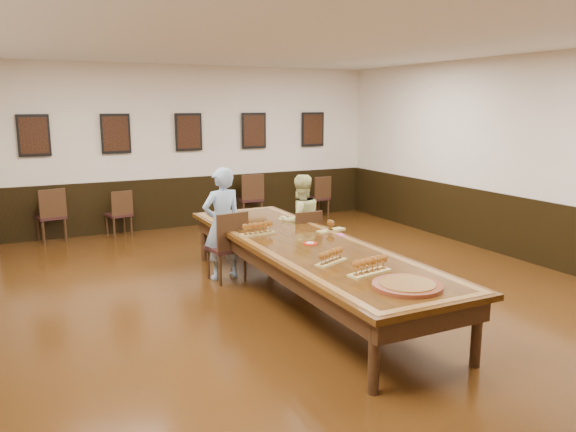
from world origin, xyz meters
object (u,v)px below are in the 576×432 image
spare_chair_d (317,197)px  spare_chair_c (250,197)px  carved_platter (407,286)px  chair_man (226,246)px  person_woman (300,222)px  conference_table (306,254)px  chair_woman (303,239)px  spare_chair_a (50,215)px  spare_chair_b (118,213)px  person_man (222,224)px

spare_chair_d → spare_chair_c: bearing=-17.5°
spare_chair_d → carved_platter: size_ratio=1.29×
spare_chair_c → chair_man: bearing=67.6°
spare_chair_c → carved_platter: bearing=84.5°
person_woman → conference_table: person_woman is taller
chair_woman → spare_chair_a: 4.82m
carved_platter → spare_chair_b: bearing=102.7°
person_man → conference_table: person_man is taller
chair_man → person_woman: person_woman is taller
spare_chair_b → carved_platter: (1.50, -6.67, 0.34)m
carved_platter → conference_table: bearing=90.7°
spare_chair_a → spare_chair_d: size_ratio=1.07×
spare_chair_c → carved_platter: 6.93m
chair_woman → spare_chair_c: bearing=-98.2°
spare_chair_a → person_man: (2.03, -3.45, 0.31)m
conference_table → spare_chair_a: bearing=118.9°
person_man → spare_chair_a: bearing=-65.9°
spare_chair_a → carved_platter: (2.67, -6.75, 0.29)m
chair_man → carved_platter: 3.27m
spare_chair_c → chair_woman: bearing=84.8°
chair_man → conference_table: chair_man is taller
spare_chair_c → person_woman: 3.56m
spare_chair_c → conference_table: spare_chair_c is taller
spare_chair_a → carved_platter: spare_chair_a is taller
person_man → chair_woman: bearing=169.5°
person_woman → spare_chair_b: bearing=-56.3°
spare_chair_c → conference_table: size_ratio=0.20×
spare_chair_c → person_man: bearing=66.8°
chair_woman → spare_chair_c: 3.66m
spare_chair_c → carved_platter: spare_chair_c is taller
chair_woman → spare_chair_a: (-3.27, 3.54, 0.03)m
person_woman → conference_table: size_ratio=0.28×
spare_chair_d → person_woman: 3.89m
spare_chair_d → spare_chair_a: bearing=-10.1°
person_man → chair_man: bearing=90.0°
chair_man → spare_chair_b: chair_man is taller
chair_man → chair_woman: bearing=174.4°
person_man → conference_table: bearing=108.3°
chair_woman → spare_chair_d: size_ratio=0.99×
person_woman → conference_table: (-0.62, -1.35, -0.10)m
spare_chair_d → chair_man: bearing=37.1°
chair_man → spare_chair_a: bearing=-66.5°
person_man → person_woman: bearing=173.9°
spare_chair_b → person_woman: size_ratio=0.62×
spare_chair_c → spare_chair_d: 1.52m
person_woman → spare_chair_c: bearing=-98.4°
spare_chair_b → conference_table: size_ratio=0.17×
chair_woman → spare_chair_d: (2.12, 3.35, 0.00)m
chair_woman → spare_chair_b: bearing=-57.0°
spare_chair_b → conference_table: spare_chair_b is taller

